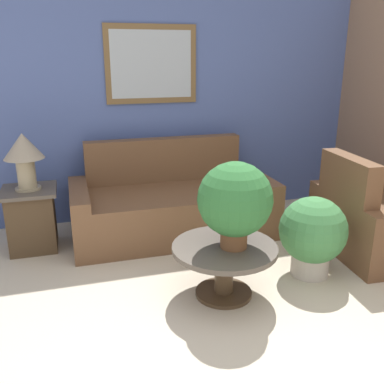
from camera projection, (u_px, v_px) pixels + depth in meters
ground_plane at (278, 364)px, 2.67m from camera, size 20.00×20.00×0.00m
wall_back at (169, 103)px, 4.86m from camera, size 6.47×0.09×2.60m
couch_main at (172, 205)px, 4.55m from camera, size 2.08×0.98×0.96m
armchair at (376, 222)px, 4.11m from camera, size 1.01×1.18×0.96m
coffee_table at (224, 259)px, 3.35m from camera, size 0.82×0.82×0.43m
side_table at (32, 218)px, 4.17m from camera, size 0.51×0.51×0.61m
table_lamp at (24, 152)px, 3.97m from camera, size 0.37×0.37×0.54m
potted_plant_on_table at (235, 201)px, 3.18m from camera, size 0.57×0.57×0.67m
potted_plant_floor at (313, 233)px, 3.64m from camera, size 0.58×0.58×0.71m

